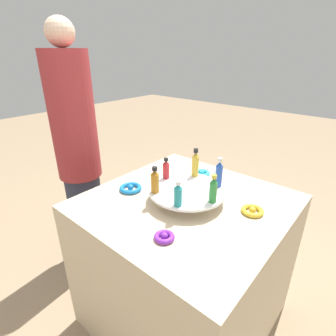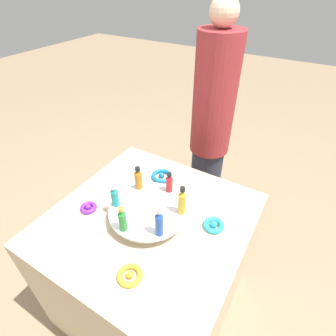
# 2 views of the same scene
# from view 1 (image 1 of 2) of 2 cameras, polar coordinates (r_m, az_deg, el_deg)

# --- Properties ---
(ground_plane) EXTENTS (12.00, 12.00, 0.00)m
(ground_plane) POSITION_cam_1_polar(r_m,az_deg,el_deg) (1.75, 3.28, -28.84)
(ground_plane) COLOR #997F60
(party_table) EXTENTS (0.87, 0.87, 0.76)m
(party_table) POSITION_cam_1_polar(r_m,az_deg,el_deg) (1.46, 3.65, -19.86)
(party_table) COLOR beige
(party_table) RESTS_ON ground_plane
(display_stand) EXTENTS (0.35, 0.35, 0.06)m
(display_stand) POSITION_cam_1_polar(r_m,az_deg,el_deg) (1.21, 4.17, -5.20)
(display_stand) COLOR white
(display_stand) RESTS_ON party_table
(bottle_blue) EXTENTS (0.03, 0.03, 0.14)m
(bottle_blue) POSITION_cam_1_polar(r_m,az_deg,el_deg) (1.22, 11.02, -1.17)
(bottle_blue) COLOR #234CAD
(bottle_blue) RESTS_ON display_stand
(bottle_gold) EXTENTS (0.03, 0.03, 0.14)m
(bottle_gold) POSITION_cam_1_polar(r_m,az_deg,el_deg) (1.30, 5.96, 0.97)
(bottle_gold) COLOR gold
(bottle_gold) RESTS_ON display_stand
(bottle_red) EXTENTS (0.03, 0.03, 0.11)m
(bottle_red) POSITION_cam_1_polar(r_m,az_deg,el_deg) (1.28, -0.43, -0.24)
(bottle_red) COLOR #B21E23
(bottle_red) RESTS_ON display_stand
(bottle_amber) EXTENTS (0.04, 0.04, 0.12)m
(bottle_amber) POSITION_cam_1_polar(r_m,az_deg,el_deg) (1.15, -2.86, -2.80)
(bottle_amber) COLOR #AD6B19
(bottle_amber) RESTS_ON display_stand
(bottle_teal) EXTENTS (0.03, 0.03, 0.11)m
(bottle_teal) POSITION_cam_1_polar(r_m,az_deg,el_deg) (1.05, 2.19, -5.77)
(bottle_teal) COLOR teal
(bottle_teal) RESTS_ON display_stand
(bottle_green) EXTENTS (0.03, 0.03, 0.12)m
(bottle_green) POSITION_cam_1_polar(r_m,az_deg,el_deg) (1.09, 9.81, -4.67)
(bottle_green) COLOR #288438
(bottle_green) RESTS_ON display_stand
(ribbon_bow_blue) EXTENTS (0.11, 0.11, 0.03)m
(ribbon_bow_blue) POSITION_cam_1_polar(r_m,az_deg,el_deg) (1.32, -8.15, -4.34)
(ribbon_bow_blue) COLOR blue
(ribbon_bow_blue) RESTS_ON party_table
(ribbon_bow_purple) EXTENTS (0.08, 0.08, 0.03)m
(ribbon_bow_purple) POSITION_cam_1_polar(r_m,az_deg,el_deg) (1.00, -0.81, -14.74)
(ribbon_bow_purple) COLOR purple
(ribbon_bow_purple) RESTS_ON party_table
(ribbon_bow_gold) EXTENTS (0.10, 0.10, 0.03)m
(ribbon_bow_gold) POSITION_cam_1_polar(r_m,az_deg,el_deg) (1.19, 17.90, -8.83)
(ribbon_bow_gold) COLOR gold
(ribbon_bow_gold) RESTS_ON party_table
(ribbon_bow_teal) EXTENTS (0.09, 0.09, 0.03)m
(ribbon_bow_teal) POSITION_cam_1_polar(r_m,az_deg,el_deg) (1.48, 7.35, -1.11)
(ribbon_bow_teal) COLOR #2DB7CC
(ribbon_bow_teal) RESTS_ON party_table
(person_figure) EXTENTS (0.27, 0.27, 1.56)m
(person_figure) POSITION_cam_1_polar(r_m,az_deg,el_deg) (1.75, -18.95, 2.61)
(person_figure) COLOR #282D42
(person_figure) RESTS_ON ground_plane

